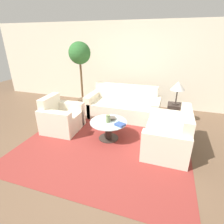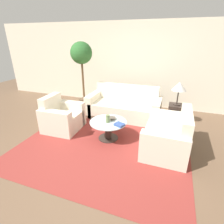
{
  "view_description": "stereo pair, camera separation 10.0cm",
  "coord_description": "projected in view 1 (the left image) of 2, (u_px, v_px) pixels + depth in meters",
  "views": [
    {
      "loc": [
        1.24,
        -2.64,
        2.11
      ],
      "look_at": [
        0.11,
        0.84,
        0.55
      ],
      "focal_mm": 28.0,
      "sensor_mm": 36.0,
      "label": 1
    },
    {
      "loc": [
        1.34,
        -2.61,
        2.11
      ],
      "look_at": [
        0.11,
        0.84,
        0.55
      ],
      "focal_mm": 28.0,
      "sensor_mm": 36.0,
      "label": 2
    }
  ],
  "objects": [
    {
      "name": "coffee_table",
      "position": [
        109.0,
        128.0,
        3.87
      ],
      "size": [
        0.81,
        0.81,
        0.42
      ],
      "color": "#332823",
      "rests_on": "ground_plane"
    },
    {
      "name": "sofa_main",
      "position": [
        123.0,
        107.0,
        5.02
      ],
      "size": [
        2.03,
        0.87,
        0.87
      ],
      "color": "beige",
      "rests_on": "ground_plane"
    },
    {
      "name": "rug",
      "position": [
        109.0,
        138.0,
        3.98
      ],
      "size": [
        3.45,
        3.46,
        0.01
      ],
      "color": "maroon",
      "rests_on": "ground_plane"
    },
    {
      "name": "armchair",
      "position": [
        61.0,
        118.0,
        4.28
      ],
      "size": [
        0.83,
        0.89,
        0.84
      ],
      "rotation": [
        0.0,
        0.0,
        1.6
      ],
      "color": "beige",
      "rests_on": "ground_plane"
    },
    {
      "name": "wall_back",
      "position": [
        129.0,
        65.0,
        5.62
      ],
      "size": [
        10.0,
        0.06,
        2.6
      ],
      "color": "beige",
      "rests_on": "ground_plane"
    },
    {
      "name": "table_lamp",
      "position": [
        178.0,
        86.0,
        4.3
      ],
      "size": [
        0.35,
        0.35,
        0.59
      ],
      "color": "#332823",
      "rests_on": "side_table"
    },
    {
      "name": "bowl",
      "position": [
        112.0,
        118.0,
        3.92
      ],
      "size": [
        0.16,
        0.16,
        0.05
      ],
      "color": "brown",
      "rests_on": "coffee_table"
    },
    {
      "name": "loveseat",
      "position": [
        170.0,
        136.0,
        3.52
      ],
      "size": [
        0.85,
        1.28,
        0.85
      ],
      "rotation": [
        0.0,
        0.0,
        -1.58
      ],
      "color": "beige",
      "rests_on": "ground_plane"
    },
    {
      "name": "potted_plant",
      "position": [
        80.0,
        60.0,
        5.01
      ],
      "size": [
        0.62,
        0.62,
        2.02
      ],
      "color": "brown",
      "rests_on": "ground_plane"
    },
    {
      "name": "side_table",
      "position": [
        174.0,
        114.0,
        4.59
      ],
      "size": [
        0.37,
        0.37,
        0.54
      ],
      "color": "#332823",
      "rests_on": "ground_plane"
    },
    {
      "name": "book_stack",
      "position": [
        120.0,
        124.0,
        3.63
      ],
      "size": [
        0.24,
        0.22,
        0.05
      ],
      "rotation": [
        0.0,
        0.0,
        -0.38
      ],
      "color": "#334C8C",
      "rests_on": "coffee_table"
    },
    {
      "name": "vase",
      "position": [
        108.0,
        119.0,
        3.75
      ],
      "size": [
        0.09,
        0.09,
        0.17
      ],
      "color": "#6B7A4C",
      "rests_on": "coffee_table"
    },
    {
      "name": "ground_plane",
      "position": [
        94.0,
        152.0,
        3.49
      ],
      "size": [
        14.0,
        14.0,
        0.0
      ],
      "primitive_type": "plane",
      "color": "brown"
    }
  ]
}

